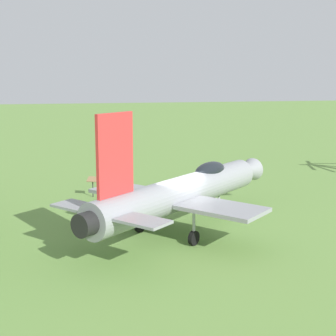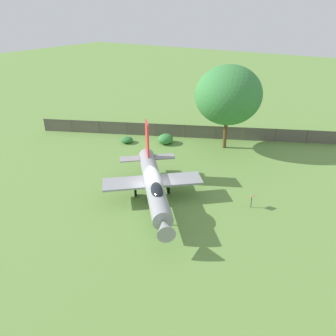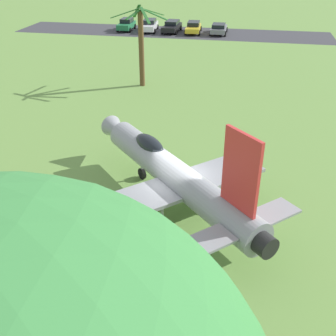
# 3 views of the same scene
# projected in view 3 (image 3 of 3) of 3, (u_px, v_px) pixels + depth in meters

# --- Properties ---
(ground_plane) EXTENTS (200.00, 200.00, 0.00)m
(ground_plane) POSITION_uv_depth(u_px,v_px,m) (176.00, 208.00, 19.29)
(ground_plane) COLOR #668E42
(parking_strip) EXTENTS (42.44, 9.34, 0.00)m
(parking_strip) POSITION_uv_depth(u_px,v_px,m) (172.00, 32.00, 55.26)
(parking_strip) COLOR #38383D
(parking_strip) RESTS_ON ground_plane
(display_jet) EXTENTS (10.21, 10.91, 5.45)m
(display_jet) POSITION_uv_depth(u_px,v_px,m) (172.00, 172.00, 18.63)
(display_jet) COLOR gray
(display_jet) RESTS_ON ground_plane
(palm_tree) EXTENTS (4.70, 3.69, 6.54)m
(palm_tree) POSITION_uv_depth(u_px,v_px,m) (141.00, 45.00, 33.65)
(palm_tree) COLOR brown
(palm_tree) RESTS_ON ground_plane
(parked_car_gray) EXTENTS (2.27, 4.44, 1.35)m
(parked_car_gray) POSITION_uv_depth(u_px,v_px,m) (219.00, 28.00, 53.79)
(parked_car_gray) COLOR slate
(parked_car_gray) RESTS_ON ground_plane
(parked_car_yellow) EXTENTS (2.13, 4.70, 1.41)m
(parked_car_yellow) POSITION_uv_depth(u_px,v_px,m) (193.00, 27.00, 54.50)
(parked_car_yellow) COLOR gold
(parked_car_yellow) RESTS_ON ground_plane
(parked_car_black) EXTENTS (2.35, 4.83, 1.45)m
(parked_car_black) POSITION_uv_depth(u_px,v_px,m) (172.00, 26.00, 54.98)
(parked_car_black) COLOR black
(parked_car_black) RESTS_ON ground_plane
(parked_car_white) EXTENTS (2.21, 4.82, 1.52)m
(parked_car_white) POSITION_uv_depth(u_px,v_px,m) (149.00, 25.00, 55.48)
(parked_car_white) COLOR silver
(parked_car_white) RESTS_ON ground_plane
(parked_car_green) EXTENTS (1.99, 4.14, 1.54)m
(parked_car_green) POSITION_uv_depth(u_px,v_px,m) (126.00, 24.00, 56.01)
(parked_car_green) COLOR #1E6B3D
(parked_car_green) RESTS_ON ground_plane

